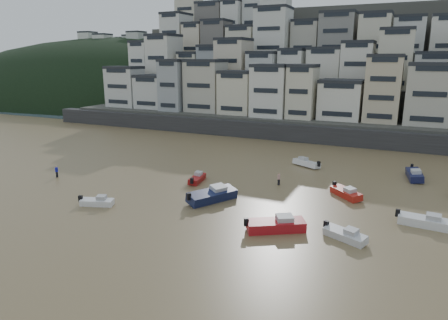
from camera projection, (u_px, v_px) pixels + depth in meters
The scene contains 15 objects.
sea_strip at pixel (115, 92), 200.30m from camera, with size 340.00×340.00×0.00m, color #4C5D6C.
harbor_wall at pixel (325, 135), 80.78m from camera, with size 140.00×3.00×3.50m, color #38383A.
hillside at pixel (373, 72), 111.07m from camera, with size 141.04×66.00×50.00m.
headland at pixel (126, 95), 185.41m from camera, with size 216.00×135.00×53.33m.
boat_a at pixel (276, 223), 40.02m from camera, with size 6.41×2.10×1.75m, color #AF151D, non-canonical shape.
boat_b at pixel (345, 234), 38.12m from camera, with size 4.62×1.51×1.26m, color silver, non-canonical shape.
boat_c at pixel (212, 194), 48.29m from camera, with size 6.94×2.27×1.89m, color #151E44, non-canonical shape.
boat_d at pixel (425, 219), 41.17m from camera, with size 5.57×1.82×1.52m, color white, non-canonical shape.
boat_e at pixel (346, 192), 49.90m from camera, with size 5.12×1.68×1.40m, color #B11E15, non-canonical shape.
boat_f at pixel (197, 177), 56.06m from camera, with size 4.54×1.48×1.24m, color maroon, non-canonical shape.
boat_h at pixel (307, 162), 63.92m from camera, with size 5.11×1.67×1.39m, color white, non-canonical shape.
boat_i at pixel (415, 173), 57.35m from camera, with size 6.02×1.97×1.64m, color #14183F, non-canonical shape.
boat_j at pixel (97, 201), 47.06m from camera, with size 4.26×1.39×1.16m, color white, non-canonical shape.
person_blue at pixel (57, 171), 58.12m from camera, with size 0.44×0.44×1.74m, color #181BB7, non-canonical shape.
person_pink at pixel (279, 179), 54.56m from camera, with size 0.44×0.44×1.74m, color tan, non-canonical shape.
Camera 1 is at (24.78, -15.75, 16.98)m, focal length 32.00 mm.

